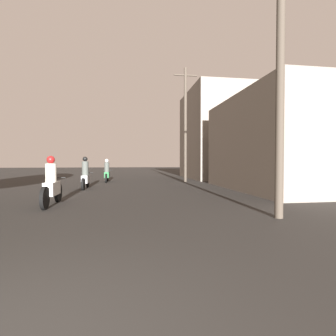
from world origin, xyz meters
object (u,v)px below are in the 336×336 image
at_px(utility_pole_near, 280,67).
at_px(utility_pole_far, 185,123).
at_px(building_right_near, 283,143).
at_px(motorcycle_green, 107,173).
at_px(building_right_far, 219,135).
at_px(motorcycle_white, 52,186).
at_px(motorcycle_silver, 85,176).

distance_m(utility_pole_near, utility_pole_far, 11.62).
relative_size(building_right_near, utility_pole_far, 1.02).
height_order(motorcycle_green, utility_pole_near, utility_pole_near).
bearing_deg(building_right_far, motorcycle_white, -128.83).
relative_size(motorcycle_white, building_right_far, 0.30).
bearing_deg(motorcycle_silver, motorcycle_green, 81.76).
bearing_deg(utility_pole_near, utility_pole_far, 88.71).
distance_m(motorcycle_green, utility_pole_near, 13.41).
bearing_deg(motorcycle_silver, utility_pole_near, -52.11).
height_order(motorcycle_silver, building_right_far, building_right_far).
xyz_separation_m(motorcycle_white, building_right_far, (9.81, 12.19, 2.94)).
xyz_separation_m(motorcycle_green, utility_pole_near, (5.01, -12.06, 3.04)).
relative_size(utility_pole_near, utility_pole_far, 0.91).
relative_size(motorcycle_green, building_right_near, 0.24).
height_order(motorcycle_silver, utility_pole_near, utility_pole_near).
bearing_deg(building_right_near, motorcycle_white, -161.72).
bearing_deg(utility_pole_near, motorcycle_white, 155.48).
xyz_separation_m(building_right_near, utility_pole_near, (-3.93, -6.00, 1.39)).
bearing_deg(utility_pole_far, motorcycle_green, 175.18).
bearing_deg(motorcycle_white, utility_pole_far, 64.37).
distance_m(motorcycle_green, utility_pole_far, 6.29).
xyz_separation_m(motorcycle_green, building_right_near, (8.94, -6.06, 1.65)).
distance_m(motorcycle_white, building_right_far, 15.92).
bearing_deg(utility_pole_near, motorcycle_silver, 126.34).
distance_m(building_right_far, utility_pole_near, 15.40).
bearing_deg(utility_pole_far, motorcycle_white, -125.09).
bearing_deg(motorcycle_green, motorcycle_silver, -106.62).
bearing_deg(building_right_near, motorcycle_green, 145.90).
bearing_deg(motorcycle_white, building_right_far, 60.62).
bearing_deg(building_right_far, motorcycle_silver, -143.41).
relative_size(motorcycle_white, utility_pole_far, 0.28).
bearing_deg(utility_pole_near, motorcycle_green, 112.57).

